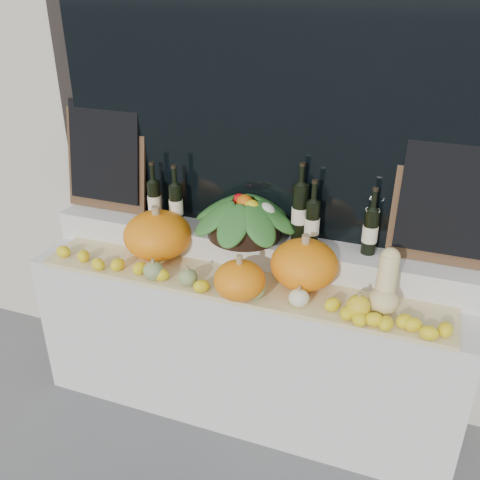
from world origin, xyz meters
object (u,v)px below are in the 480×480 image
at_px(pumpkin_left, 158,235).
at_px(produce_bowl, 245,215).
at_px(pumpkin_right, 304,264).
at_px(wine_bottle_tall, 300,212).
at_px(butternut_squash, 385,286).

relative_size(pumpkin_left, produce_bowl, 0.62).
bearing_deg(produce_bowl, pumpkin_right, -24.42).
relative_size(pumpkin_left, pumpkin_right, 1.10).
distance_m(pumpkin_right, wine_bottle_tall, 0.29).
distance_m(produce_bowl, wine_bottle_tall, 0.29).
height_order(pumpkin_right, wine_bottle_tall, wine_bottle_tall).
xyz_separation_m(pumpkin_right, produce_bowl, (-0.37, 0.17, 0.13)).
bearing_deg(butternut_squash, pumpkin_right, 168.78).
height_order(pumpkin_right, butternut_squash, butternut_squash).
bearing_deg(wine_bottle_tall, pumpkin_left, -165.41).
relative_size(produce_bowl, wine_bottle_tall, 1.40).
bearing_deg(pumpkin_right, wine_bottle_tall, 112.29).
xyz_separation_m(pumpkin_left, butternut_squash, (1.20, -0.10, -0.00)).
distance_m(butternut_squash, produce_bowl, 0.81).
bearing_deg(wine_bottle_tall, butternut_squash, -30.89).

